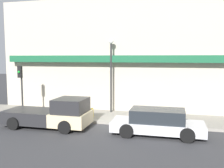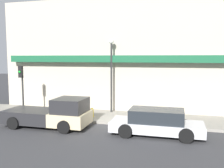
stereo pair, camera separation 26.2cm
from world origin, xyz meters
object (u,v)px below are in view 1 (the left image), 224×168
at_px(fire_hydrant, 92,113).
at_px(street_lamp, 111,66).
at_px(parked_car, 157,122).
at_px(traffic_light, 21,81).
at_px(pickup_truck, 53,114).

bearing_deg(fire_hydrant, street_lamp, 65.58).
xyz_separation_m(parked_car, traffic_light, (-9.52, 2.06, 1.80)).
bearing_deg(street_lamp, fire_hydrant, -114.42).
height_order(street_lamp, traffic_light, street_lamp).
distance_m(fire_hydrant, traffic_light, 5.49).
height_order(fire_hydrant, street_lamp, street_lamp).
distance_m(street_lamp, traffic_light, 6.36).
bearing_deg(pickup_truck, parked_car, -1.76).
relative_size(fire_hydrant, street_lamp, 0.12).
bearing_deg(fire_hydrant, traffic_light, -177.42).
xyz_separation_m(pickup_truck, street_lamp, (2.50, 4.13, 2.70)).
bearing_deg(street_lamp, parked_car, -49.06).
height_order(pickup_truck, parked_car, pickup_truck).
bearing_deg(parked_car, pickup_truck, 178.55).
bearing_deg(parked_car, fire_hydrant, 151.13).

